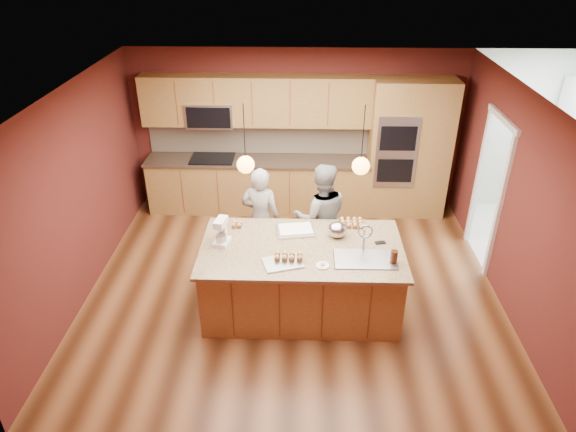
{
  "coord_description": "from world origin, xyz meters",
  "views": [
    {
      "loc": [
        0.1,
        -5.73,
        4.32
      ],
      "look_at": [
        -0.06,
        -0.1,
        1.15
      ],
      "focal_mm": 32.0,
      "sensor_mm": 36.0,
      "label": 1
    }
  ],
  "objects_px": {
    "person_left": "(261,219)",
    "mixing_bowl": "(337,230)",
    "stand_mixer": "(221,233)",
    "island": "(303,277)",
    "person_right": "(321,217)"
  },
  "relations": [
    {
      "from": "mixing_bowl",
      "to": "stand_mixer",
      "type": "bearing_deg",
      "value": -171.95
    },
    {
      "from": "person_right",
      "to": "mixing_bowl",
      "type": "relative_size",
      "value": 6.59
    },
    {
      "from": "person_left",
      "to": "mixing_bowl",
      "type": "height_order",
      "value": "person_left"
    },
    {
      "from": "person_left",
      "to": "person_right",
      "type": "height_order",
      "value": "person_right"
    },
    {
      "from": "stand_mixer",
      "to": "mixing_bowl",
      "type": "xyz_separation_m",
      "value": [
        1.43,
        0.2,
        -0.05
      ]
    },
    {
      "from": "person_left",
      "to": "mixing_bowl",
      "type": "relative_size",
      "value": 6.33
    },
    {
      "from": "island",
      "to": "stand_mixer",
      "type": "height_order",
      "value": "island"
    },
    {
      "from": "person_right",
      "to": "island",
      "type": "bearing_deg",
      "value": 69.8
    },
    {
      "from": "island",
      "to": "person_right",
      "type": "distance_m",
      "value": 1.04
    },
    {
      "from": "island",
      "to": "person_right",
      "type": "xyz_separation_m",
      "value": [
        0.25,
        0.95,
        0.33
      ]
    },
    {
      "from": "island",
      "to": "mixing_bowl",
      "type": "distance_m",
      "value": 0.74
    },
    {
      "from": "stand_mixer",
      "to": "mixing_bowl",
      "type": "height_order",
      "value": "stand_mixer"
    },
    {
      "from": "island",
      "to": "mixing_bowl",
      "type": "relative_size",
      "value": 10.25
    },
    {
      "from": "island",
      "to": "person_left",
      "type": "xyz_separation_m",
      "value": [
        -0.59,
        0.95,
        0.3
      ]
    },
    {
      "from": "person_left",
      "to": "mixing_bowl",
      "type": "bearing_deg",
      "value": 159.14
    }
  ]
}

